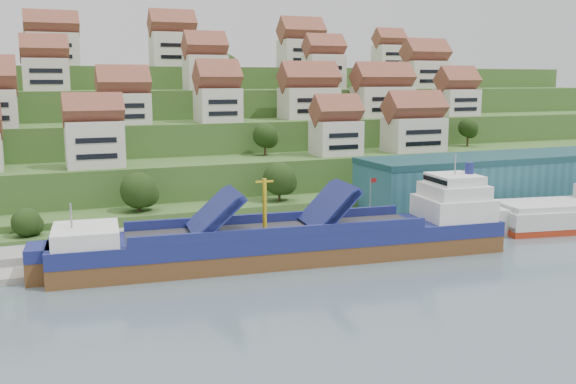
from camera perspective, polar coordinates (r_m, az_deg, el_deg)
name	(u,v)px	position (r m, az deg, el deg)	size (l,w,h in m)	color
ground	(300,258)	(101.11, 1.04, -5.88)	(300.00, 300.00, 0.00)	slate
quay	(366,221)	(122.46, 6.93, -2.61)	(180.00, 14.00, 2.20)	gray
hillside	(166,137)	(197.50, -10.82, 4.87)	(260.00, 128.00, 31.00)	#2D4C1E
hillside_village	(185,91)	(155.78, -9.11, 8.90)	(156.65, 61.47, 29.13)	beige
hillside_trees	(214,130)	(139.99, -6.57, 5.46)	(133.47, 62.18, 31.43)	#203812
warehouse	(497,179)	(140.98, 18.05, 1.15)	(60.00, 15.00, 10.00)	#255965
flagpole	(371,196)	(116.14, 7.36, -0.40)	(1.28, 0.16, 8.00)	gray
cargo_ship	(300,241)	(99.58, 1.03, -4.34)	(70.57, 17.55, 15.39)	brown
second_ship	(573,215)	(131.70, 24.01, -1.87)	(30.61, 15.49, 8.48)	#992810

